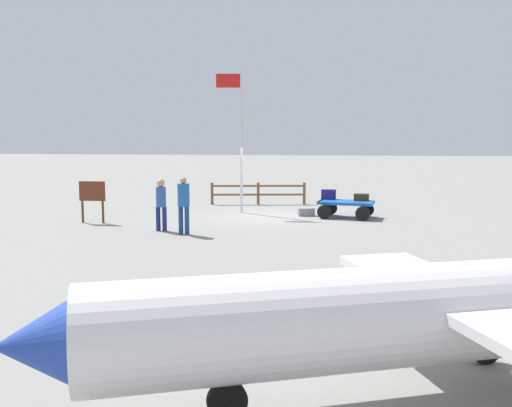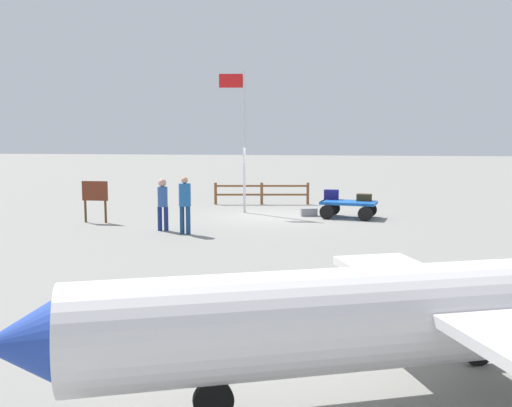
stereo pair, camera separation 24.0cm
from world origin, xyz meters
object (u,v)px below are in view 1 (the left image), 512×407
Objects in this scene: luggage_cart at (345,205)px; signboard at (92,195)px; flagpole at (239,130)px; suitcase_olive at (361,197)px; suitcase_navy at (329,194)px; airplane_near at (441,311)px; suitcase_tan at (306,212)px; worker_lead at (184,201)px; worker_trailing at (161,201)px.

signboard is (8.62, 2.28, 0.50)m from luggage_cart.
luggage_cart is at bearing 167.19° from flagpole.
suitcase_navy is at bearing -14.72° from suitcase_olive.
suitcase_tan is at bearing -82.25° from airplane_near.
suitcase_tan is 0.37× the size of worker_lead.
suitcase_tan is 0.07× the size of airplane_near.
airplane_near reaches higher than suitcase_olive.
suitcase_navy is at bearing -141.43° from worker_trailing.
luggage_cart reaches higher than suitcase_tan.
worker_lead is at bearing 38.14° from suitcase_olive.
worker_lead is (4.99, 4.13, 0.58)m from luggage_cart.
luggage_cart is 8.93m from signboard.
worker_trailing is at bearing 38.57° from suitcase_navy.
suitcase_olive reaches higher than luggage_cart.
luggage_cart is at bearing 137.48° from suitcase_navy.
suitcase_navy is at bearing -161.48° from suitcase_tan.
worker_lead is at bearing -61.82° from airplane_near.
airplane_near is (-5.58, 10.41, -0.01)m from worker_lead.
airplane_near is (-1.20, 15.10, 0.24)m from suitcase_navy.
suitcase_tan is (2.00, -0.04, -0.58)m from suitcase_olive.
worker_trailing is 3.09m from signboard.
flagpole is at bearing -8.29° from suitcase_olive.
suitcase_tan is 0.45× the size of signboard.
luggage_cart is 0.40× the size of flagpole.
worker_trailing reaches higher than suitcase_tan.
worker_lead reaches higher than suitcase_tan.
suitcase_olive is at bearing 178.90° from suitcase_tan.
worker_lead is at bearing 153.08° from signboard.
suitcase_tan is 5.94m from worker_trailing.
airplane_near reaches higher than suitcase_navy.
suitcase_olive is 0.89× the size of suitcase_tan.
luggage_cart is 6.88m from worker_trailing.
suitcase_olive is 0.33× the size of worker_lead.
flagpole is at bearing -145.02° from signboard.
airplane_near is (-0.01, 14.78, 0.29)m from suitcase_olive.
worker_lead reaches higher than signboard.
airplane_near is at bearing 120.46° from worker_trailing.
worker_trailing is (0.85, -0.52, -0.08)m from worker_lead.
suitcase_navy is 0.10× the size of flagpole.
worker_lead is 5.56m from flagpole.
signboard reaches higher than suitcase_tan.
worker_trailing reaches higher than luggage_cart.
worker_trailing is (5.23, 4.17, 0.16)m from suitcase_navy.
suitcase_navy reaches higher than luggage_cart.
suitcase_olive is at bearing -89.95° from airplane_near.
flagpole reaches higher than worker_trailing.
suitcase_navy is 8.50m from signboard.
suitcase_tan is at bearing -11.28° from luggage_cart.
luggage_cart is 14.56m from airplane_near.
luggage_cart is 1.49× the size of signboard.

